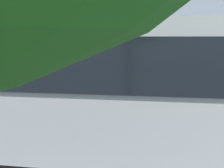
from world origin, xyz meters
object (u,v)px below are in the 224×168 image
at_px(spectator_left, 135,100).
at_px(stunt_motorcycle, 89,84).
at_px(traffic_cone, 130,95).
at_px(tour_bus, 92,95).
at_px(parked_motorcycle_silver, 172,126).
at_px(spectator_far_left, 173,102).
at_px(spectator_right, 60,95).
at_px(spectator_centre, 100,98).

distance_m(spectator_left, stunt_motorcycle, 6.28).
relative_size(stunt_motorcycle, traffic_cone, 3.26).
distance_m(tour_bus, parked_motorcycle_silver, 2.88).
relative_size(spectator_left, stunt_motorcycle, 0.83).
distance_m(spectator_far_left, spectator_right, 3.60).
distance_m(parked_motorcycle_silver, traffic_cone, 5.72).
height_order(tour_bus, spectator_right, tour_bus).
height_order(parked_motorcycle_silver, stunt_motorcycle, stunt_motorcycle).
xyz_separation_m(spectator_far_left, spectator_right, (3.59, -0.19, 0.05)).
relative_size(spectator_left, parked_motorcycle_silver, 0.85).
bearing_deg(spectator_right, spectator_left, 176.10).
relative_size(spectator_centre, parked_motorcycle_silver, 0.84).
bearing_deg(spectator_far_left, tour_bus, 55.37).
bearing_deg(spectator_centre, spectator_far_left, 174.45).
relative_size(spectator_centre, spectator_right, 0.96).
bearing_deg(spectator_left, spectator_right, -3.90).
xyz_separation_m(spectator_right, parked_motorcycle_silver, (-3.56, 0.97, -0.57)).
bearing_deg(parked_motorcycle_silver, spectator_left, -36.25).
relative_size(tour_bus, parked_motorcycle_silver, 4.84).
bearing_deg(traffic_cone, spectator_right, 68.02).
distance_m(spectator_centre, stunt_motorcycle, 5.66).
relative_size(spectator_right, parked_motorcycle_silver, 0.87).
bearing_deg(stunt_motorcycle, parked_motorcycle_silver, 121.77).
bearing_deg(tour_bus, spectator_right, -58.90).
distance_m(spectator_far_left, spectator_centre, 2.29).
bearing_deg(spectator_left, stunt_motorcycle, -62.90).
bearing_deg(spectator_left, spectator_centre, -9.79).
xyz_separation_m(spectator_right, stunt_motorcycle, (0.40, -5.41, -0.44)).
bearing_deg(tour_bus, spectator_left, -104.93).
relative_size(spectator_centre, traffic_cone, 2.69).
xyz_separation_m(spectator_centre, stunt_motorcycle, (1.71, -5.38, -0.40)).
relative_size(spectator_far_left, parked_motorcycle_silver, 0.83).
bearing_deg(tour_bus, traffic_cone, -90.51).
relative_size(tour_bus, spectator_centre, 5.78).
xyz_separation_m(spectator_centre, parked_motorcycle_silver, (-2.24, 1.00, -0.53)).
bearing_deg(parked_motorcycle_silver, traffic_cone, -72.10).
height_order(tour_bus, traffic_cone, tour_bus).
height_order(spectator_centre, spectator_right, spectator_right).
bearing_deg(spectator_left, parked_motorcycle_silver, 143.75).
height_order(spectator_centre, stunt_motorcycle, spectator_centre).
bearing_deg(parked_motorcycle_silver, spectator_far_left, -92.52).
xyz_separation_m(spectator_centre, traffic_cone, (-0.49, -4.43, -0.71)).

